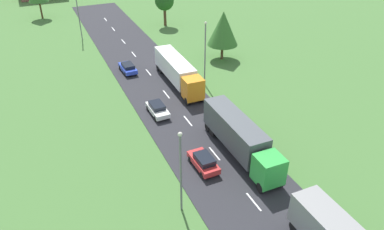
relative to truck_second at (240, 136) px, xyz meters
name	(u,v)px	position (x,y,z in m)	size (l,w,h in m)	color
road	(247,194)	(-2.30, -5.53, -2.17)	(10.00, 140.00, 0.06)	#2B2B30
lane_marking_centre	(270,222)	(-2.30, -9.21, -2.13)	(0.16, 122.73, 0.01)	white
truck_second	(240,136)	(0.00, 0.00, 0.00)	(2.54, 12.38, 3.77)	green
truck_third	(178,71)	(0.29, 17.61, -0.11)	(2.69, 12.94, 3.49)	orange
car_third	(204,162)	(-4.33, -0.64, -1.37)	(1.87, 4.02, 1.48)	red
car_fourth	(158,109)	(-5.04, 10.96, -1.41)	(1.87, 4.10, 1.37)	white
car_fifth	(128,68)	(-5.06, 24.28, -1.41)	(1.94, 4.16, 1.36)	blue
lamppost_second	(181,169)	(-8.45, -4.88, 2.30)	(0.36, 0.36, 8.03)	slate
lamppost_third	(205,51)	(3.70, 15.97, 2.82)	(0.36, 0.36, 9.05)	slate
lamppost_fourth	(79,15)	(-8.88, 41.50, 2.35)	(0.36, 0.36, 8.13)	slate
tree_oak	(164,1)	(7.91, 43.16, 2.66)	(3.75, 3.75, 6.80)	#513823
tree_pine	(223,28)	(10.28, 23.21, 2.90)	(4.82, 4.82, 7.76)	#513823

